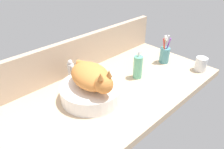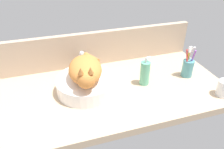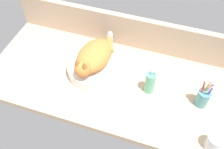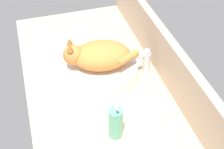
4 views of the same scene
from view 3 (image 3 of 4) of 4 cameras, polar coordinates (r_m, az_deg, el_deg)
ground_plane at (r=142.84cm, az=-1.12°, el=-1.23°), size 136.33×63.36×4.00cm
backsplash_panel at (r=153.19cm, az=2.52°, el=10.16°), size 136.33×3.60×21.56cm
sink_basin at (r=141.75cm, az=-3.84°, el=1.78°), size 31.65×31.65×7.61cm
cat at (r=133.84cm, az=-4.32°, el=4.05°), size 20.66×31.69×14.00cm
faucet at (r=151.09cm, az=-0.64°, el=7.73°), size 3.86×11.86×13.60cm
soap_dispenser at (r=131.96cm, az=8.68°, el=-1.79°), size 5.38×5.38×17.00cm
toothbrush_cup at (r=134.59cm, az=20.07°, el=-4.94°), size 6.44×6.44×18.72cm
water_glass at (r=125.78cm, az=22.17°, el=-14.23°), size 7.10×7.10×8.53cm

